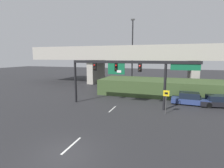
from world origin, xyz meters
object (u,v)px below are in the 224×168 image
object	(u,v)px
parked_sedan_mid_right	(219,101)
highway_light_pole_near	(132,52)
signal_gantry	(126,70)
speed_limit_sign	(166,98)
parked_sedan_near_right	(190,99)

from	to	relation	value
parked_sedan_mid_right	highway_light_pole_near	bearing A→B (deg)	129.93
signal_gantry	speed_limit_sign	bearing A→B (deg)	-15.71
speed_limit_sign	parked_sedan_mid_right	size ratio (longest dim) A/B	0.51
signal_gantry	parked_sedan_near_right	distance (m)	8.93
highway_light_pole_near	speed_limit_sign	bearing A→B (deg)	-66.00
speed_limit_sign	parked_sedan_near_right	world-z (taller)	speed_limit_sign
speed_limit_sign	parked_sedan_mid_right	world-z (taller)	speed_limit_sign
parked_sedan_near_right	speed_limit_sign	bearing A→B (deg)	-116.48
signal_gantry	parked_sedan_mid_right	distance (m)	11.73
highway_light_pole_near	parked_sedan_mid_right	bearing A→B (deg)	-40.03
speed_limit_sign	highway_light_pole_near	size ratio (longest dim) A/B	0.19
signal_gantry	parked_sedan_near_right	bearing A→B (deg)	25.50
speed_limit_sign	highway_light_pole_near	bearing A→B (deg)	114.00
speed_limit_sign	highway_light_pole_near	xyz separation A→B (m)	(-6.94, 15.60, 5.21)
signal_gantry	parked_sedan_near_right	xyz separation A→B (m)	(7.33, 3.49, -3.73)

